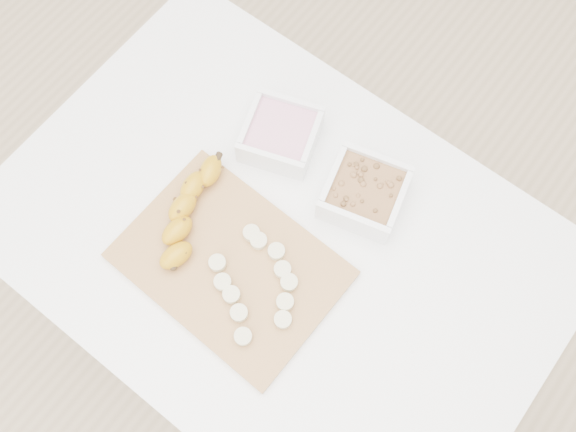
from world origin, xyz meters
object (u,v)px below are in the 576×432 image
Objects in this scene: bowl_yogurt at (281,134)px; cutting_board at (230,264)px; table at (279,256)px; banana at (188,213)px; bowl_granola at (364,192)px.

bowl_yogurt reaches higher than cutting_board.
cutting_board is at bearing -112.83° from table.
bowl_yogurt is 0.23m from banana.
bowl_yogurt is at bearing 73.76° from banana.
cutting_board is at bearing -19.42° from banana.
table is 0.21m from banana.
bowl_yogurt is 0.76× the size of banana.
banana reaches higher than table.
table is at bearing -115.41° from bowl_granola.
table is at bearing 15.83° from banana.
cutting_board reaches higher than table.
cutting_board is (0.08, -0.25, -0.02)m from bowl_yogurt.
bowl_granola is 0.45× the size of cutting_board.
bowl_yogurt is 1.01× the size of bowl_granola.
banana is (-0.11, 0.02, 0.03)m from cutting_board.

